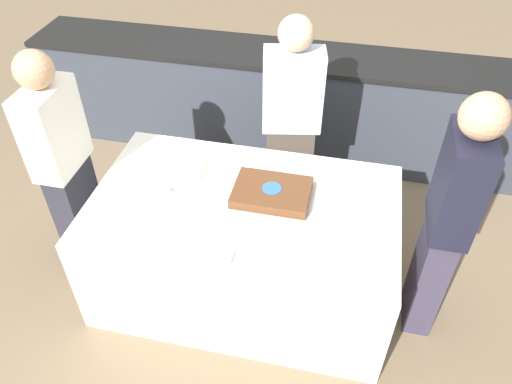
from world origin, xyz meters
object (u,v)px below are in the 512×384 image
Objects in this scene: person_seated_left at (65,167)px; wine_glass at (149,191)px; person_seated_right at (447,220)px; plate_stack at (183,176)px; person_cutting_cake at (291,123)px; cake at (272,193)px.

wine_glass is at bearing -103.48° from person_seated_left.
wine_glass is 0.11× the size of person_seated_right.
plate_stack is 0.13× the size of person_cutting_cake.
wine_glass is at bearing -160.19° from cake.
plate_stack is at bearing -94.14° from person_seated_right.
person_seated_left is at bearing -90.00° from person_seated_right.
cake is at bearing -95.30° from person_seated_right.
plate_stack reaches higher than cake.
person_seated_right reaches higher than person_cutting_cake.
cake is 0.68m from person_cutting_cake.
plate_stack is 0.12× the size of person_seated_right.
plate_stack is (-0.56, 0.02, 0.01)m from cake.
person_seated_left reaches higher than person_cutting_cake.
person_cutting_cake is 1.00× the size of person_seated_left.
person_seated_left reaches higher than wine_glass.
person_seated_right reaches higher than plate_stack.
cake is 2.67× the size of wine_glass.
wine_glass is (-0.66, -0.24, 0.09)m from cake.
person_seated_right reaches higher than person_seated_left.
plate_stack is at bearing 68.13° from wine_glass.
person_cutting_cake is at bearing -58.88° from person_seated_left.
wine_glass reaches higher than plate_stack.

